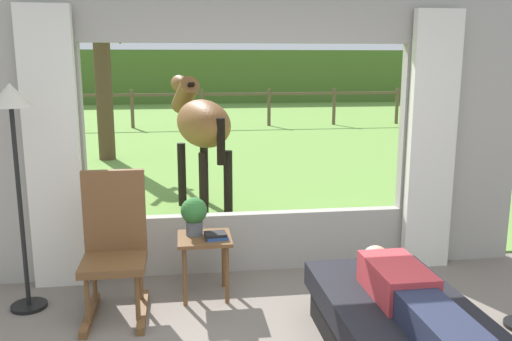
{
  "coord_description": "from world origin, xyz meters",
  "views": [
    {
      "loc": [
        -0.61,
        -2.57,
        1.95
      ],
      "look_at": [
        0.0,
        1.8,
        1.05
      ],
      "focal_mm": 37.93,
      "sensor_mm": 36.0,
      "label": 1
    }
  ],
  "objects": [
    {
      "name": "reclining_person",
      "position": [
        0.77,
        0.41,
        0.52
      ],
      "size": [
        0.35,
        1.43,
        0.22
      ],
      "rotation": [
        0.0,
        0.0,
        0.01
      ],
      "color": "#B23338",
      "rests_on": "recliner_sofa"
    },
    {
      "name": "back_wall_with_window",
      "position": [
        0.0,
        2.26,
        1.25
      ],
      "size": [
        5.2,
        0.12,
        2.55
      ],
      "color": "#9E998E",
      "rests_on": "ground_plane"
    },
    {
      "name": "pasture_tree",
      "position": [
        -2.09,
        8.29,
        1.75
      ],
      "size": [
        1.2,
        1.39,
        3.53
      ],
      "color": "#4C3823",
      "rests_on": "outdoor_pasture_lawn"
    },
    {
      "name": "rocking_chair",
      "position": [
        -1.15,
        1.52,
        0.55
      ],
      "size": [
        0.48,
        0.68,
        1.12
      ],
      "rotation": [
        0.0,
        0.0,
        0.01
      ],
      "color": "brown",
      "rests_on": "ground_plane"
    },
    {
      "name": "side_table",
      "position": [
        -0.44,
        1.71,
        0.43
      ],
      "size": [
        0.44,
        0.44,
        0.52
      ],
      "color": "brown",
      "rests_on": "ground_plane"
    },
    {
      "name": "recliner_sofa",
      "position": [
        0.77,
        0.46,
        0.22
      ],
      "size": [
        0.92,
        1.71,
        0.42
      ],
      "rotation": [
        0.0,
        0.0,
        0.01
      ],
      "color": "black",
      "rests_on": "ground_plane"
    },
    {
      "name": "pasture_fence_line",
      "position": [
        0.0,
        13.39,
        0.74
      ],
      "size": [
        16.1,
        0.1,
        1.1
      ],
      "color": "brown",
      "rests_on": "outdoor_pasture_lawn"
    },
    {
      "name": "horse",
      "position": [
        -0.36,
        4.32,
        1.16
      ],
      "size": [
        0.91,
        1.81,
        1.73
      ],
      "rotation": [
        0.0,
        0.0,
        0.31
      ],
      "color": "brown",
      "rests_on": "outdoor_pasture_lawn"
    },
    {
      "name": "book_stack",
      "position": [
        -0.35,
        1.65,
        0.55
      ],
      "size": [
        0.2,
        0.16,
        0.05
      ],
      "color": "#23478C",
      "rests_on": "side_table"
    },
    {
      "name": "floor_lamp_left",
      "position": [
        -1.86,
        1.68,
        1.44
      ],
      "size": [
        0.32,
        0.32,
        1.79
      ],
      "color": "black",
      "rests_on": "ground_plane"
    },
    {
      "name": "distant_hill_ridge",
      "position": [
        0.0,
        23.0,
        1.2
      ],
      "size": [
        36.0,
        2.0,
        2.4
      ],
      "primitive_type": "cube",
      "color": "#4B6A29",
      "rests_on": "ground_plane"
    },
    {
      "name": "curtain_panel_right",
      "position": [
        1.69,
        2.12,
        1.2
      ],
      "size": [
        0.44,
        0.1,
        2.4
      ],
      "primitive_type": "cube",
      "color": "silver",
      "rests_on": "ground_plane"
    },
    {
      "name": "outdoor_pasture_lawn",
      "position": [
        0.0,
        13.16,
        0.01
      ],
      "size": [
        36.0,
        21.68,
        0.02
      ],
      "primitive_type": "cube",
      "color": "olive",
      "rests_on": "ground_plane"
    },
    {
      "name": "curtain_panel_left",
      "position": [
        -1.69,
        2.12,
        1.2
      ],
      "size": [
        0.44,
        0.1,
        2.4
      ],
      "primitive_type": "cube",
      "color": "silver",
      "rests_on": "ground_plane"
    },
    {
      "name": "potted_plant",
      "position": [
        -0.52,
        1.77,
        0.7
      ],
      "size": [
        0.22,
        0.22,
        0.32
      ],
      "color": "#4C5156",
      "rests_on": "side_table"
    }
  ]
}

